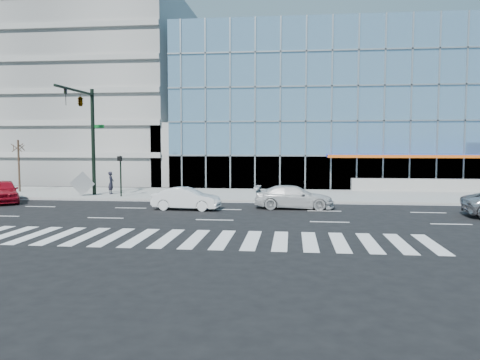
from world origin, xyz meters
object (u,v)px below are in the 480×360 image
object	(u,v)px
traffic_signal	(84,114)
pedestrian	(111,183)
white_sedan	(186,199)
white_suv	(294,197)
red_sedan	(3,191)
tilted_panel	(82,184)
street_tree_near	(18,147)
ped_signal_post	(120,170)

from	to	relation	value
traffic_signal	pedestrian	xyz separation A→B (m)	(1.13, 1.96, -5.15)
white_sedan	pedestrian	distance (m)	10.16
traffic_signal	white_suv	size ratio (longest dim) A/B	1.63
red_sedan	tilted_panel	size ratio (longest dim) A/B	3.57
white_sedan	pedestrian	world-z (taller)	pedestrian
traffic_signal	red_sedan	size ratio (longest dim) A/B	1.72
street_tree_near	white_suv	world-z (taller)	street_tree_near
traffic_signal	street_tree_near	world-z (taller)	traffic_signal
traffic_signal	white_sedan	distance (m)	11.34
red_sedan	traffic_signal	bearing A→B (deg)	-2.30
pedestrian	tilted_panel	world-z (taller)	tilted_panel
traffic_signal	tilted_panel	xyz separation A→B (m)	(-0.49, 0.43, -5.10)
white_suv	traffic_signal	bearing A→B (deg)	77.77
ped_signal_post	traffic_signal	bearing A→B (deg)	-171.48
ped_signal_post	white_sedan	distance (m)	8.22
white_sedan	red_sedan	world-z (taller)	red_sedan
pedestrian	ped_signal_post	bearing A→B (deg)	-143.98
white_suv	white_sedan	distance (m)	6.67
white_suv	red_sedan	bearing A→B (deg)	89.21
traffic_signal	ped_signal_post	distance (m)	4.75
traffic_signal	tilted_panel	bearing A→B (deg)	138.75
street_tree_near	pedestrian	xyz separation A→B (m)	(8.14, -0.97, -2.76)
ped_signal_post	red_sedan	size ratio (longest dim) A/B	0.65
pedestrian	red_sedan	bearing A→B (deg)	125.81
ped_signal_post	tilted_panel	size ratio (longest dim) A/B	2.31
traffic_signal	tilted_panel	distance (m)	5.14
street_tree_near	white_sedan	xyz separation A→B (m)	(15.64, -7.81, -3.10)
street_tree_near	white_sedan	world-z (taller)	street_tree_near
street_tree_near	red_sedan	size ratio (longest dim) A/B	0.91
tilted_panel	white_suv	bearing A→B (deg)	-27.75
pedestrian	white_suv	bearing A→B (deg)	-116.37
ped_signal_post	white_sedan	bearing A→B (deg)	-40.57
red_sedan	tilted_panel	world-z (taller)	tilted_panel
pedestrian	street_tree_near	bearing A→B (deg)	78.50
red_sedan	white_suv	bearing A→B (deg)	-36.85
white_suv	white_sedan	world-z (taller)	white_suv
white_suv	white_sedan	bearing A→B (deg)	102.06
traffic_signal	ped_signal_post	xyz separation A→B (m)	(2.50, 0.37, -4.02)
traffic_signal	ped_signal_post	bearing A→B (deg)	8.52
street_tree_near	white_suv	bearing A→B (deg)	-16.47
red_sedan	tilted_panel	bearing A→B (deg)	4.48
pedestrian	tilted_panel	size ratio (longest dim) A/B	1.34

